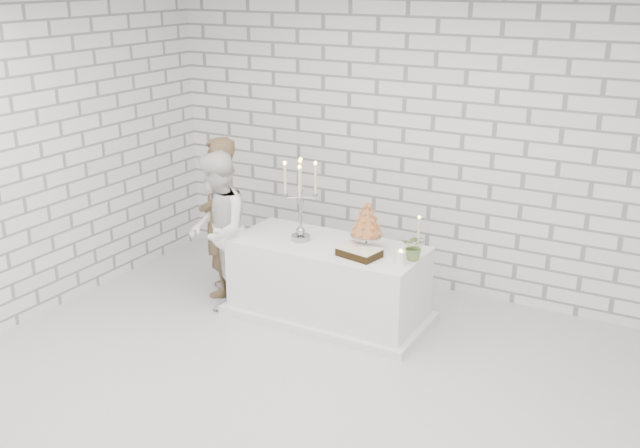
{
  "coord_description": "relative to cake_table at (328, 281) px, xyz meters",
  "views": [
    {
      "loc": [
        2.55,
        -4.36,
        3.17
      ],
      "look_at": [
        -0.45,
        1.02,
        1.05
      ],
      "focal_mm": 41.61,
      "sensor_mm": 36.0,
      "label": 1
    }
  ],
  "objects": [
    {
      "name": "wall_left",
      "position": [
        -2.47,
        -1.32,
        1.12
      ],
      "size": [
        0.01,
        5.0,
        3.0
      ],
      "primitive_type": "cube",
      "color": "white",
      "rests_on": "ground"
    },
    {
      "name": "cake_table",
      "position": [
        0.0,
        0.0,
        0.0
      ],
      "size": [
        1.8,
        0.8,
        0.75
      ],
      "primitive_type": "cube",
      "color": "white",
      "rests_on": "ground"
    },
    {
      "name": "chocolate_cake",
      "position": [
        0.39,
        -0.14,
        0.42
      ],
      "size": [
        0.4,
        0.32,
        0.08
      ],
      "primitive_type": "cube",
      "rotation": [
        0.0,
        0.0,
        -0.2
      ],
      "color": "black",
      "rests_on": "cake_table"
    },
    {
      "name": "pillar_candle",
      "position": [
        0.79,
        -0.14,
        0.44
      ],
      "size": [
        0.1,
        0.1,
        0.12
      ],
      "primitive_type": "cylinder",
      "rotation": [
        0.0,
        0.0,
        -0.3
      ],
      "color": "white",
      "rests_on": "cake_table"
    },
    {
      "name": "extra_taper",
      "position": [
        0.8,
        0.22,
        0.54
      ],
      "size": [
        0.07,
        0.07,
        0.32
      ],
      "primitive_type": "cylinder",
      "rotation": [
        0.0,
        0.0,
        -0.29
      ],
      "color": "beige",
      "rests_on": "cake_table"
    },
    {
      "name": "croquembouche",
      "position": [
        0.37,
        0.04,
        0.61
      ],
      "size": [
        0.34,
        0.34,
        0.47
      ],
      "primitive_type": null,
      "rotation": [
        0.0,
        0.0,
        0.13
      ],
      "color": "#B26030",
      "rests_on": "cake_table"
    },
    {
      "name": "candelabra",
      "position": [
        -0.28,
        -0.04,
        0.77
      ],
      "size": [
        0.4,
        0.4,
        0.79
      ],
      "primitive_type": null,
      "rotation": [
        0.0,
        0.0,
        -0.29
      ],
      "color": "#9999A2",
      "rests_on": "cake_table"
    },
    {
      "name": "flowers",
      "position": [
        0.85,
        0.02,
        0.5
      ],
      "size": [
        0.26,
        0.23,
        0.25
      ],
      "primitive_type": "imported",
      "rotation": [
        0.0,
        0.0,
        0.2
      ],
      "color": "#4F723E",
      "rests_on": "cake_table"
    },
    {
      "name": "ground",
      "position": [
        0.53,
        -1.32,
        -0.38
      ],
      "size": [
        6.0,
        5.0,
        0.01
      ],
      "primitive_type": "cube",
      "color": "silver",
      "rests_on": "ground"
    },
    {
      "name": "bride",
      "position": [
        -1.09,
        -0.25,
        0.4
      ],
      "size": [
        0.89,
        0.95,
        1.55
      ],
      "primitive_type": "imported",
      "rotation": [
        0.0,
        0.0,
        -1.03
      ],
      "color": "white",
      "rests_on": "ground"
    },
    {
      "name": "wall_front",
      "position": [
        0.53,
        -3.82,
        1.12
      ],
      "size": [
        6.0,
        0.01,
        3.0
      ],
      "primitive_type": "cube",
      "color": "white",
      "rests_on": "ground"
    },
    {
      "name": "wall_back",
      "position": [
        0.53,
        1.18,
        1.12
      ],
      "size": [
        6.0,
        0.01,
        3.0
      ],
      "primitive_type": "cube",
      "color": "white",
      "rests_on": "ground"
    },
    {
      "name": "groom",
      "position": [
        -1.25,
        -0.01,
        0.44
      ],
      "size": [
        0.64,
        0.71,
        1.63
      ],
      "primitive_type": "imported",
      "rotation": [
        0.0,
        0.0,
        -1.03
      ],
      "color": "brown",
      "rests_on": "ground"
    }
  ]
}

